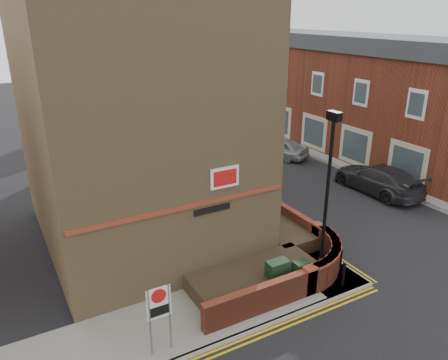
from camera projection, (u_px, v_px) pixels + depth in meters
ground at (306, 311)px, 14.75m from camera, size 120.00×120.00×0.00m
pavement_corner at (193, 317)px, 14.36m from camera, size 13.00×3.00×0.12m
pavement_main at (174, 164)px, 28.66m from camera, size 2.00×32.00×0.12m
pavement_far at (333, 152)px, 31.22m from camera, size 4.00×40.00×0.12m
kerb_side at (215, 345)px, 13.14m from camera, size 13.00×0.15×0.12m
kerb_main_near at (188, 162)px, 29.12m from camera, size 0.15×32.00×0.12m
kerb_main_far at (311, 156)px, 30.31m from camera, size 0.15×40.00×0.12m
yellow_lines_side at (219, 352)px, 12.95m from camera, size 13.00×0.28×0.01m
yellow_lines_main at (192, 162)px, 29.25m from camera, size 0.28×32.00×0.01m
corner_building at (135, 96)px, 17.72m from camera, size 8.95×10.40×13.60m
garden_wall at (265, 274)px, 16.79m from camera, size 6.80×6.00×1.20m
lamppost at (327, 198)px, 15.24m from camera, size 0.25×0.50×6.30m
utility_cabinet_large at (277, 276)px, 15.41m from camera, size 0.80×0.45×1.20m
utility_cabinet_small at (300, 275)px, 15.55m from camera, size 0.55×0.40×1.10m
bollard_near at (344, 274)px, 15.78m from camera, size 0.11×0.11×0.90m
bollard_far at (340, 260)px, 16.70m from camera, size 0.11×0.11×0.90m
zone_sign at (159, 308)px, 12.29m from camera, size 0.72×0.07×2.20m
far_terrace at (316, 86)px, 33.72m from camera, size 5.40×30.40×8.00m
far_terrace_cream at (198, 61)px, 50.81m from camera, size 5.40×12.40×8.00m
tree_near at (184, 98)px, 25.39m from camera, size 3.64×3.65×6.70m
tree_mid at (139, 74)px, 31.72m from camera, size 4.03×4.03×7.42m
tree_far at (109, 66)px, 38.34m from camera, size 3.81×3.81×7.00m
traffic_light_assembly at (134, 100)px, 35.18m from camera, size 0.20×0.16×4.20m
silver_car_near at (231, 170)px, 25.68m from camera, size 2.69×4.77×1.49m
red_car_main at (171, 130)px, 34.21m from camera, size 4.54×6.01×1.52m
grey_car_far at (378, 179)px, 24.17m from camera, size 2.22×5.37×1.55m
silver_car_far at (280, 148)px, 30.00m from camera, size 3.04×4.34×1.37m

